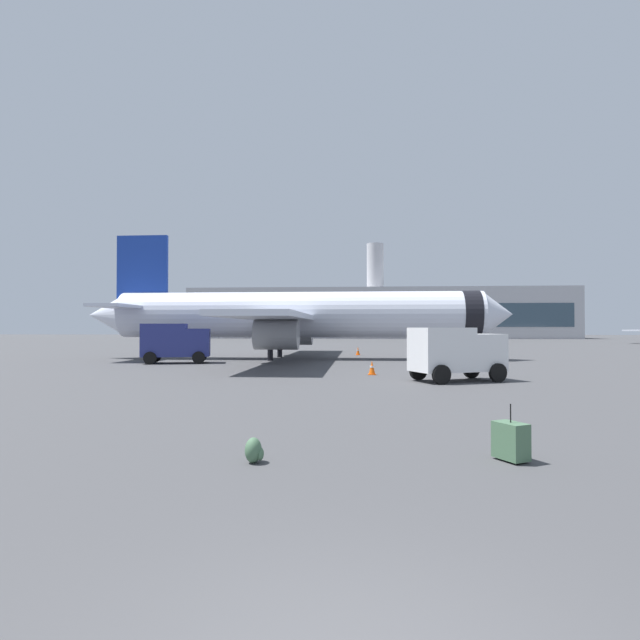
% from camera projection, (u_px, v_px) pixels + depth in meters
% --- Properties ---
extents(airplane_at_gate, '(35.62, 32.02, 10.50)m').
position_uv_depth(airplane_at_gate, '(296.00, 315.00, 42.94)').
color(airplane_at_gate, silver).
rests_on(airplane_at_gate, ground).
extents(service_truck, '(5.18, 3.44, 2.90)m').
position_uv_depth(service_truck, '(175.00, 341.00, 37.78)').
color(service_truck, navy).
rests_on(service_truck, ground).
extents(cargo_van, '(4.83, 3.69, 2.60)m').
position_uv_depth(cargo_van, '(456.00, 351.00, 24.92)').
color(cargo_van, white).
rests_on(cargo_van, ground).
extents(safety_cone_near, '(0.44, 0.44, 0.80)m').
position_uv_depth(safety_cone_near, '(358.00, 351.00, 49.07)').
color(safety_cone_near, '#F2590C').
rests_on(safety_cone_near, ground).
extents(safety_cone_mid, '(0.44, 0.44, 0.77)m').
position_uv_depth(safety_cone_mid, '(372.00, 368.00, 28.34)').
color(safety_cone_mid, '#F2590C').
rests_on(safety_cone_mid, ground).
extents(rolling_suitcase, '(0.66, 0.75, 1.10)m').
position_uv_depth(rolling_suitcase, '(511.00, 441.00, 9.94)').
color(rolling_suitcase, '#476B4C').
rests_on(rolling_suitcase, ground).
extents(traveller_backpack, '(0.36, 0.40, 0.48)m').
position_uv_depth(traveller_backpack, '(254.00, 451.00, 9.80)').
color(traveller_backpack, '#476B4C').
rests_on(traveller_backpack, ground).
extents(terminal_building, '(97.40, 17.69, 24.81)m').
position_uv_depth(terminal_building, '(378.00, 313.00, 135.06)').
color(terminal_building, '#B2B2B7').
rests_on(terminal_building, ground).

